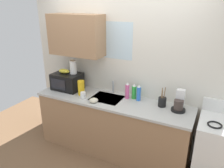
{
  "coord_description": "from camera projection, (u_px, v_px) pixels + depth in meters",
  "views": [
    {
      "loc": [
        1.32,
        -2.65,
        2.28
      ],
      "look_at": [
        0.0,
        0.0,
        1.15
      ],
      "focal_mm": 35.0,
      "sensor_mm": 36.0,
      "label": 1
    }
  ],
  "objects": [
    {
      "name": "small_bowl",
      "position": [
        94.0,
        100.0,
        3.16
      ],
      "size": [
        0.13,
        0.13,
        0.06
      ],
      "primitive_type": "ellipsoid",
      "color": "beige",
      "rests_on": "counter_unit"
    },
    {
      "name": "kitchen_wall_assembly",
      "position": [
        114.0,
        64.0,
        3.41
      ],
      "size": [
        3.14,
        0.42,
        2.5
      ],
      "color": "silver",
      "rests_on": "ground"
    },
    {
      "name": "banana_bunch",
      "position": [
        64.0,
        71.0,
        3.57
      ],
      "size": [
        0.2,
        0.11,
        0.07
      ],
      "primitive_type": "ellipsoid",
      "color": "gold",
      "rests_on": "microwave"
    },
    {
      "name": "dish_soap_bottle_blue",
      "position": [
        139.0,
        93.0,
        3.19
      ],
      "size": [
        0.06,
        0.06,
        0.24
      ],
      "color": "blue",
      "rests_on": "counter_unit"
    },
    {
      "name": "cereal_canister",
      "position": [
        81.0,
        88.0,
        3.39
      ],
      "size": [
        0.1,
        0.1,
        0.23
      ],
      "primitive_type": "cylinder",
      "color": "gold",
      "rests_on": "counter_unit"
    },
    {
      "name": "coffee_maker",
      "position": [
        179.0,
        103.0,
        2.91
      ],
      "size": [
        0.19,
        0.21,
        0.28
      ],
      "color": "black",
      "rests_on": "counter_unit"
    },
    {
      "name": "stove_range",
      "position": [
        219.0,
        154.0,
        2.78
      ],
      "size": [
        0.6,
        0.6,
        1.08
      ],
      "color": "white",
      "rests_on": "ground"
    },
    {
      "name": "paper_towel_roll",
      "position": [
        73.0,
        67.0,
        3.52
      ],
      "size": [
        0.11,
        0.11,
        0.22
      ],
      "primitive_type": "cylinder",
      "color": "white",
      "rests_on": "microwave"
    },
    {
      "name": "mug_white",
      "position": [
        83.0,
        95.0,
        3.3
      ],
      "size": [
        0.08,
        0.08,
        0.09
      ],
      "primitive_type": "cylinder",
      "color": "white",
      "rests_on": "counter_unit"
    },
    {
      "name": "microwave",
      "position": [
        67.0,
        81.0,
        3.6
      ],
      "size": [
        0.46,
        0.35,
        0.27
      ],
      "color": "black",
      "rests_on": "counter_unit"
    },
    {
      "name": "sink_faucet",
      "position": [
        113.0,
        87.0,
        3.46
      ],
      "size": [
        0.03,
        0.03,
        0.2
      ],
      "primitive_type": "cylinder",
      "color": "#B2B5BA",
      "rests_on": "counter_unit"
    },
    {
      "name": "utensil_crock",
      "position": [
        162.0,
        102.0,
        3.03
      ],
      "size": [
        0.11,
        0.11,
        0.28
      ],
      "color": "black",
      "rests_on": "counter_unit"
    },
    {
      "name": "counter_unit",
      "position": [
        112.0,
        125.0,
        3.41
      ],
      "size": [
        2.37,
        0.63,
        0.9
      ],
      "color": "#9E7551",
      "rests_on": "ground"
    },
    {
      "name": "dish_soap_bottle_pink",
      "position": [
        127.0,
        91.0,
        3.26
      ],
      "size": [
        0.06,
        0.06,
        0.25
      ],
      "color": "#E55999",
      "rests_on": "counter_unit"
    },
    {
      "name": "dish_soap_bottle_green",
      "position": [
        134.0,
        92.0,
        3.26
      ],
      "size": [
        0.07,
        0.07,
        0.23
      ],
      "color": "green",
      "rests_on": "counter_unit"
    }
  ]
}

